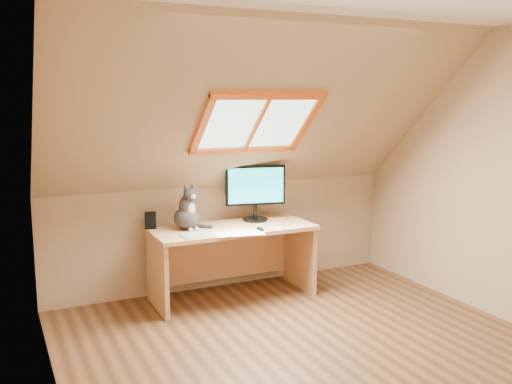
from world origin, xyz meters
TOP-DOWN VIEW (x-y plane):
  - ground at (0.00, 0.00)m, footprint 3.50×3.50m
  - room_shell at (0.00, -0.09)m, footprint 3.52×3.52m
  - desk at (-0.08, 1.44)m, footprint 1.48×0.65m
  - monitor at (0.22, 1.52)m, footprint 0.57×0.24m
  - cat at (-0.48, 1.46)m, footprint 0.29×0.32m
  - desk_speaker at (-0.77, 1.63)m, footprint 0.12×0.12m
  - graphics_tablet at (-0.48, 1.19)m, footprint 0.29×0.22m
  - mouse at (0.08, 1.13)m, footprint 0.07×0.10m
  - papers at (-0.17, 1.12)m, footprint 0.33×0.27m
  - cables at (0.25, 1.26)m, footprint 0.51×0.26m

SIDE VIEW (x-z plane):
  - ground at x=0.00m, z-range 0.00..0.00m
  - desk at x=-0.08m, z-range 0.12..0.80m
  - papers at x=-0.17m, z-range 0.67..0.68m
  - cables at x=0.25m, z-range 0.67..0.68m
  - graphics_tablet at x=-0.48m, z-range 0.67..0.68m
  - mouse at x=0.08m, z-range 0.67..0.70m
  - desk_speaker at x=-0.77m, z-range 0.67..0.82m
  - cat at x=-0.48m, z-range 0.61..1.03m
  - monitor at x=0.22m, z-range 0.71..1.24m
  - room_shell at x=0.00m, z-range 0.23..2.64m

